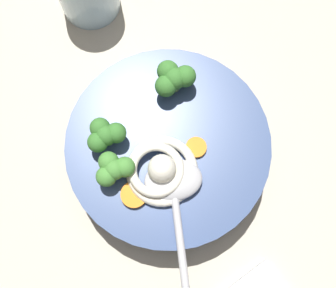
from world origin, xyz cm
name	(u,v)px	position (x,y,z in cm)	size (l,w,h in cm)	color
table_slab	(181,184)	(0.00, 0.00, 1.36)	(97.43, 97.43, 2.73)	#BCB29E
soup_bowl	(168,150)	(-0.77, -3.49, 5.81)	(22.25, 22.25, 5.97)	#334775
noodle_pile	(160,170)	(1.70, -1.59, 9.73)	(8.29, 8.13, 3.33)	silver
soup_spoon	(174,192)	(1.96, 1.03, 9.49)	(11.80, 16.48, 1.60)	#B7B7BC
broccoli_floret_right	(114,169)	(5.43, -4.42, 10.75)	(4.15, 3.57, 3.28)	#7A9E60
broccoli_floret_center	(105,135)	(4.04, -7.83, 10.78)	(4.21, 3.62, 3.33)	#7A9E60
broccoli_floret_rear	(173,78)	(-5.27, -8.34, 10.97)	(4.60, 3.96, 3.64)	#7A9E60
carrot_slice_near_spoon	(196,147)	(-2.86, -1.32, 8.93)	(2.24, 2.24, 0.48)	orange
carrot_slice_far	(134,195)	(5.35, -1.33, 9.01)	(2.77, 2.77, 0.63)	orange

